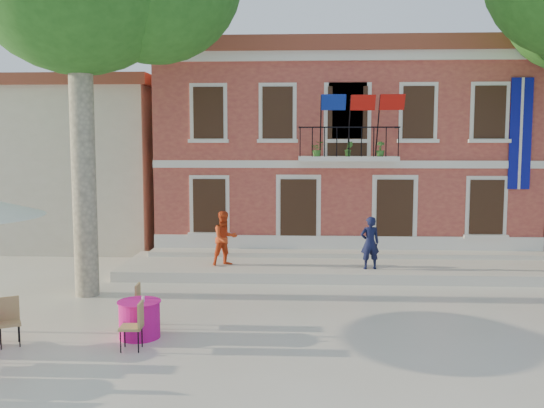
# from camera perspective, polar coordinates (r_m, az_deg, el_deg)

# --- Properties ---
(ground) EXTENTS (90.00, 90.00, 0.00)m
(ground) POSITION_cam_1_polar(r_m,az_deg,el_deg) (14.77, 0.75, -10.00)
(ground) COLOR beige
(ground) RESTS_ON ground
(main_building) EXTENTS (13.50, 9.59, 7.50)m
(main_building) POSITION_cam_1_polar(r_m,az_deg,el_deg) (24.23, 6.38, 5.22)
(main_building) COLOR #C15D45
(main_building) RESTS_ON ground
(neighbor_west) EXTENTS (9.40, 9.40, 6.40)m
(neighbor_west) POSITION_cam_1_polar(r_m,az_deg,el_deg) (27.12, -18.88, 3.81)
(neighbor_west) COLOR beige
(neighbor_west) RESTS_ON ground
(terrace) EXTENTS (14.00, 3.40, 0.30)m
(terrace) POSITION_cam_1_polar(r_m,az_deg,el_deg) (19.06, 7.29, -5.96)
(terrace) COLOR silver
(terrace) RESTS_ON ground
(pedestrian_navy) EXTENTS (0.63, 0.47, 1.56)m
(pedestrian_navy) POSITION_cam_1_polar(r_m,az_deg,el_deg) (18.08, 9.20, -3.62)
(pedestrian_navy) COLOR #0F1333
(pedestrian_navy) RESTS_ON terrace
(pedestrian_orange) EXTENTS (1.01, 0.96, 1.65)m
(pedestrian_orange) POSITION_cam_1_polar(r_m,az_deg,el_deg) (18.43, -4.46, -3.24)
(pedestrian_orange) COLOR red
(pedestrian_orange) RESTS_ON terrace
(cafe_table_1) EXTENTS (0.90, 1.94, 0.95)m
(cafe_table_1) POSITION_cam_1_polar(r_m,az_deg,el_deg) (13.01, -12.37, -10.41)
(cafe_table_1) COLOR #C0127C
(cafe_table_1) RESTS_ON ground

